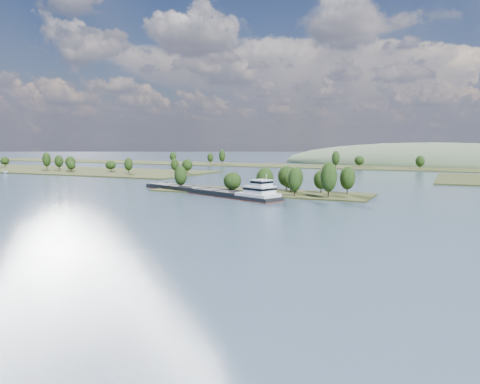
% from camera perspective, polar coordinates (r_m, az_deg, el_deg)
% --- Properties ---
extents(ground, '(1800.00, 1800.00, 0.00)m').
position_cam_1_polar(ground, '(159.50, -5.91, -2.28)').
color(ground, '#3C5769').
rests_on(ground, ground).
extents(tree_island, '(100.00, 30.38, 15.84)m').
position_cam_1_polar(tree_island, '(209.16, 4.10, 0.88)').
color(tree_island, '#293015').
rests_on(tree_island, ground).
extents(left_bank, '(300.00, 80.00, 15.22)m').
position_cam_1_polar(left_bank, '(415.00, -23.43, 2.61)').
color(left_bank, '#293015').
rests_on(left_bank, ground).
extents(back_shoreline, '(900.00, 60.00, 15.64)m').
position_cam_1_polar(back_shoreline, '(422.18, 15.00, 2.95)').
color(back_shoreline, '#293015').
rests_on(back_shoreline, ground).
extents(hill_west, '(320.00, 160.00, 44.00)m').
position_cam_1_polar(hill_west, '(516.36, 22.58, 3.18)').
color(hill_west, '#465A3E').
rests_on(hill_west, ground).
extents(cargo_barge, '(82.28, 40.88, 11.45)m').
position_cam_1_polar(cargo_barge, '(205.77, -3.14, 0.08)').
color(cargo_barge, black).
rests_on(cargo_barge, ground).
extents(motorboat, '(6.30, 3.21, 2.32)m').
position_cam_1_polar(motorboat, '(377.62, -26.69, 2.20)').
color(motorboat, white).
rests_on(motorboat, ground).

